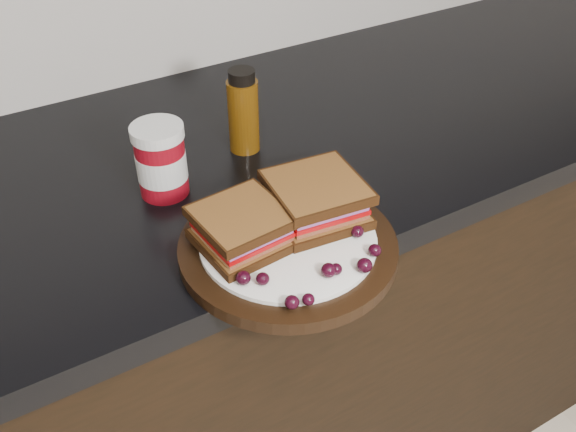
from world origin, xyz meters
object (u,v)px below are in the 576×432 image
object	(u,v)px
condiment_jar	(161,160)
oil_bottle	(243,111)
plate	(288,247)
sandwich_left	(242,228)

from	to	relation	value
condiment_jar	oil_bottle	distance (m)	0.16
plate	sandwich_left	world-z (taller)	sandwich_left
sandwich_left	oil_bottle	distance (m)	0.26
condiment_jar	oil_bottle	world-z (taller)	oil_bottle
condiment_jar	oil_bottle	size ratio (longest dim) A/B	0.81
plate	oil_bottle	bearing A→B (deg)	74.90
plate	condiment_jar	size ratio (longest dim) A/B	2.58
oil_bottle	sandwich_left	bearing A→B (deg)	-117.74
plate	condiment_jar	bearing A→B (deg)	112.79
sandwich_left	oil_bottle	xyz separation A→B (m)	(0.12, 0.23, 0.02)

